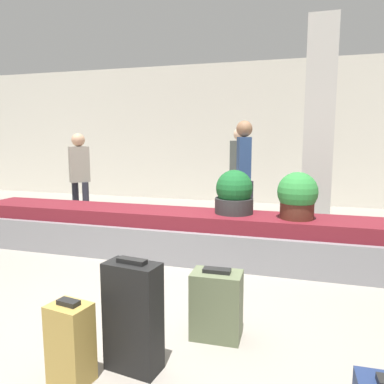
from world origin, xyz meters
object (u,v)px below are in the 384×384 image
(traveler_0, at_px, (244,167))
(traveler_2, at_px, (239,165))
(suitcase_0, at_px, (133,316))
(suitcase_2, at_px, (71,343))
(pillar, at_px, (318,131))
(traveler_1, at_px, (80,172))
(potted_plant_0, at_px, (297,196))
(potted_plant_1, at_px, (234,194))
(suitcase_1, at_px, (217,305))

(traveler_0, height_order, traveler_2, traveler_0)
(suitcase_0, relative_size, suitcase_2, 1.41)
(pillar, xyz_separation_m, suitcase_2, (-1.51, -4.01, -1.35))
(suitcase_2, distance_m, traveler_1, 4.40)
(suitcase_2, xyz_separation_m, potted_plant_0, (1.28, 2.53, 0.59))
(traveler_1, bearing_deg, suitcase_2, -101.72)
(suitcase_2, bearing_deg, potted_plant_1, 88.10)
(suitcase_0, xyz_separation_m, suitcase_1, (0.43, 0.54, -0.10))
(potted_plant_1, bearing_deg, traveler_2, 98.03)
(potted_plant_1, bearing_deg, potted_plant_0, -7.67)
(potted_plant_0, distance_m, traveler_1, 3.77)
(pillar, bearing_deg, potted_plant_0, -99.22)
(potted_plant_0, bearing_deg, suitcase_1, -106.88)
(suitcase_0, bearing_deg, traveler_1, 135.41)
(potted_plant_0, height_order, traveler_1, traveler_1)
(pillar, distance_m, potted_plant_1, 1.86)
(pillar, relative_size, suitcase_0, 4.27)
(pillar, height_order, potted_plant_1, pillar)
(potted_plant_0, bearing_deg, suitcase_2, -116.75)
(suitcase_0, height_order, traveler_1, traveler_1)
(suitcase_2, bearing_deg, potted_plant_0, 72.77)
(suitcase_1, xyz_separation_m, traveler_0, (-0.29, 3.11, 0.80))
(traveler_0, distance_m, traveler_1, 2.77)
(traveler_1, distance_m, traveler_2, 2.85)
(suitcase_0, relative_size, potted_plant_1, 1.41)
(suitcase_1, relative_size, traveler_0, 0.31)
(pillar, relative_size, suitcase_2, 6.00)
(traveler_2, bearing_deg, potted_plant_0, 123.43)
(potted_plant_0, bearing_deg, traveler_2, 113.40)
(traveler_1, bearing_deg, suitcase_0, -96.57)
(potted_plant_0, xyz_separation_m, traveler_2, (-1.08, 2.50, 0.16))
(pillar, distance_m, potted_plant_0, 1.67)
(traveler_0, bearing_deg, traveler_1, 76.48)
(pillar, bearing_deg, potted_plant_1, -125.57)
(traveler_2, bearing_deg, traveler_0, 112.55)
(suitcase_2, relative_size, traveler_2, 0.32)
(pillar, relative_size, traveler_2, 1.90)
(suitcase_0, xyz_separation_m, traveler_1, (-2.63, 3.45, 0.57))
(suitcase_0, xyz_separation_m, suitcase_2, (-0.31, -0.23, -0.11))
(pillar, distance_m, suitcase_0, 4.15)
(potted_plant_1, relative_size, traveler_0, 0.30)
(pillar, distance_m, traveler_2, 1.78)
(suitcase_0, relative_size, traveler_0, 0.43)
(suitcase_0, distance_m, suitcase_2, 0.40)
(suitcase_0, relative_size, suitcase_1, 1.39)
(traveler_2, bearing_deg, suitcase_1, 107.37)
(traveler_2, bearing_deg, potted_plant_1, 108.06)
(suitcase_1, height_order, potted_plant_1, potted_plant_1)
(suitcase_0, bearing_deg, traveler_2, 99.59)
(suitcase_2, distance_m, potted_plant_1, 2.74)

